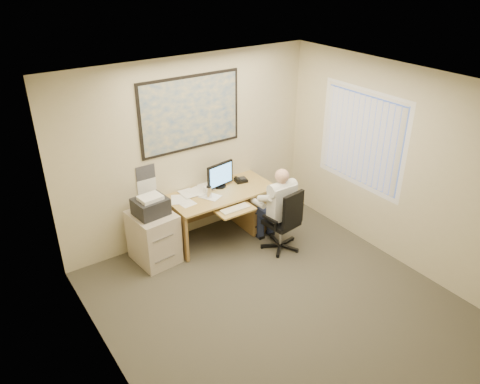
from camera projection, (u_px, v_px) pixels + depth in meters
room_shell at (289, 215)px, 5.11m from camera, size 4.00×4.50×2.70m
desk at (239, 203)px, 7.23m from camera, size 1.60×0.97×1.13m
world_map at (191, 113)px, 6.51m from camera, size 1.56×0.03×1.06m
wall_calendar at (146, 179)px, 6.51m from camera, size 0.28×0.01×0.42m
window_blinds at (361, 139)px, 6.59m from camera, size 0.06×1.40×1.30m
filing_cabinet at (153, 233)px, 6.47m from camera, size 0.59×0.69×1.02m
office_chair at (282, 232)px, 6.78m from camera, size 0.66×0.66×0.97m
person at (280, 209)px, 6.68m from camera, size 0.54×0.76×1.26m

